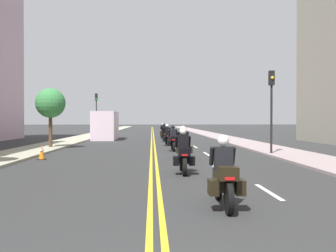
{
  "coord_description": "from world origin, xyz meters",
  "views": [
    {
      "loc": [
        -0.07,
        -2.47,
        1.93
      ],
      "look_at": [
        1.29,
        31.04,
        1.45
      ],
      "focal_mm": 42.12,
      "sensor_mm": 36.0,
      "label": 1
    }
  ],
  "objects_px": {
    "motorcycle_3": "(173,140)",
    "traffic_light_far": "(96,107)",
    "motorcycle_7": "(163,131)",
    "street_tree_1": "(50,103)",
    "motorcycle_4": "(167,137)",
    "motorcycle_2": "(183,146)",
    "motorcycle_6": "(164,133)",
    "motorcycle_0": "(224,178)",
    "parked_truck": "(106,127)",
    "motorcycle_1": "(183,155)",
    "motorcycle_5": "(165,134)",
    "traffic_cone_0": "(42,152)",
    "traffic_light_near": "(272,97)"
  },
  "relations": [
    {
      "from": "traffic_light_near",
      "to": "motorcycle_6",
      "type": "bearing_deg",
      "value": 105.35
    },
    {
      "from": "traffic_light_near",
      "to": "parked_truck",
      "type": "height_order",
      "value": "traffic_light_near"
    },
    {
      "from": "motorcycle_1",
      "to": "motorcycle_4",
      "type": "xyz_separation_m",
      "value": [
        0.03,
        15.85,
        0.02
      ]
    },
    {
      "from": "motorcycle_6",
      "to": "traffic_cone_0",
      "type": "relative_size",
      "value": 2.93
    },
    {
      "from": "motorcycle_3",
      "to": "traffic_light_far",
      "type": "relative_size",
      "value": 0.44
    },
    {
      "from": "motorcycle_1",
      "to": "motorcycle_3",
      "type": "distance_m",
      "value": 10.61
    },
    {
      "from": "traffic_light_far",
      "to": "motorcycle_6",
      "type": "bearing_deg",
      "value": -32.08
    },
    {
      "from": "motorcycle_4",
      "to": "street_tree_1",
      "type": "xyz_separation_m",
      "value": [
        -8.1,
        -2.87,
        2.4
      ]
    },
    {
      "from": "motorcycle_0",
      "to": "street_tree_1",
      "type": "distance_m",
      "value": 20.61
    },
    {
      "from": "motorcycle_5",
      "to": "motorcycle_4",
      "type": "bearing_deg",
      "value": -86.97
    },
    {
      "from": "motorcycle_4",
      "to": "motorcycle_3",
      "type": "bearing_deg",
      "value": -91.32
    },
    {
      "from": "motorcycle_2",
      "to": "motorcycle_7",
      "type": "relative_size",
      "value": 0.98
    },
    {
      "from": "motorcycle_3",
      "to": "traffic_light_far",
      "type": "xyz_separation_m",
      "value": [
        -7.77,
        21.03,
        2.78
      ]
    },
    {
      "from": "motorcycle_6",
      "to": "parked_truck",
      "type": "relative_size",
      "value": 0.33
    },
    {
      "from": "motorcycle_2",
      "to": "street_tree_1",
      "type": "bearing_deg",
      "value": 133.76
    },
    {
      "from": "motorcycle_0",
      "to": "motorcycle_5",
      "type": "xyz_separation_m",
      "value": [
        -0.39,
        27.05,
        -0.02
      ]
    },
    {
      "from": "motorcycle_2",
      "to": "street_tree_1",
      "type": "xyz_separation_m",
      "value": [
        -8.48,
        7.88,
        2.43
      ]
    },
    {
      "from": "traffic_cone_0",
      "to": "traffic_light_near",
      "type": "distance_m",
      "value": 12.51
    },
    {
      "from": "traffic_light_near",
      "to": "motorcycle_1",
      "type": "bearing_deg",
      "value": -126.93
    },
    {
      "from": "motorcycle_5",
      "to": "motorcycle_7",
      "type": "xyz_separation_m",
      "value": [
        0.1,
        10.6,
        0.02
      ]
    },
    {
      "from": "motorcycle_0",
      "to": "parked_truck",
      "type": "height_order",
      "value": "parked_truck"
    },
    {
      "from": "motorcycle_2",
      "to": "motorcycle_3",
      "type": "relative_size",
      "value": 0.98
    },
    {
      "from": "motorcycle_7",
      "to": "traffic_light_far",
      "type": "distance_m",
      "value": 8.22
    },
    {
      "from": "motorcycle_6",
      "to": "parked_truck",
      "type": "distance_m",
      "value": 6.02
    },
    {
      "from": "motorcycle_3",
      "to": "motorcycle_6",
      "type": "height_order",
      "value": "motorcycle_3"
    },
    {
      "from": "motorcycle_2",
      "to": "parked_truck",
      "type": "bearing_deg",
      "value": 103.4
    },
    {
      "from": "motorcycle_4",
      "to": "motorcycle_7",
      "type": "height_order",
      "value": "motorcycle_4"
    },
    {
      "from": "motorcycle_5",
      "to": "motorcycle_0",
      "type": "bearing_deg",
      "value": -85.85
    },
    {
      "from": "motorcycle_2",
      "to": "traffic_light_far",
      "type": "relative_size",
      "value": 0.43
    },
    {
      "from": "motorcycle_4",
      "to": "traffic_light_near",
      "type": "distance_m",
      "value": 10.46
    },
    {
      "from": "motorcycle_7",
      "to": "traffic_light_far",
      "type": "xyz_separation_m",
      "value": [
        -7.73,
        -0.37,
        2.78
      ]
    },
    {
      "from": "motorcycle_2",
      "to": "motorcycle_5",
      "type": "relative_size",
      "value": 0.97
    },
    {
      "from": "motorcycle_1",
      "to": "motorcycle_4",
      "type": "bearing_deg",
      "value": 90.46
    },
    {
      "from": "motorcycle_0",
      "to": "traffic_light_near",
      "type": "relative_size",
      "value": 0.47
    },
    {
      "from": "motorcycle_6",
      "to": "motorcycle_7",
      "type": "distance_m",
      "value": 5.18
    },
    {
      "from": "motorcycle_1",
      "to": "motorcycle_5",
      "type": "xyz_separation_m",
      "value": [
        0.06,
        21.41,
        -0.01
      ]
    },
    {
      "from": "motorcycle_5",
      "to": "traffic_light_near",
      "type": "distance_m",
      "value": 15.35
    },
    {
      "from": "motorcycle_6",
      "to": "motorcycle_3",
      "type": "bearing_deg",
      "value": -87.5
    },
    {
      "from": "motorcycle_2",
      "to": "motorcycle_1",
      "type": "bearing_deg",
      "value": -97.95
    },
    {
      "from": "parked_truck",
      "to": "motorcycle_2",
      "type": "bearing_deg",
      "value": -73.26
    },
    {
      "from": "motorcycle_3",
      "to": "street_tree_1",
      "type": "relative_size",
      "value": 0.53
    },
    {
      "from": "motorcycle_4",
      "to": "motorcycle_7",
      "type": "relative_size",
      "value": 1.0
    },
    {
      "from": "motorcycle_7",
      "to": "street_tree_1",
      "type": "relative_size",
      "value": 0.53
    },
    {
      "from": "motorcycle_1",
      "to": "motorcycle_3",
      "type": "bearing_deg",
      "value": 89.52
    },
    {
      "from": "motorcycle_1",
      "to": "traffic_cone_0",
      "type": "relative_size",
      "value": 3.08
    },
    {
      "from": "motorcycle_3",
      "to": "traffic_cone_0",
      "type": "bearing_deg",
      "value": -142.66
    },
    {
      "from": "motorcycle_5",
      "to": "traffic_light_near",
      "type": "xyz_separation_m",
      "value": [
        5.41,
        -14.14,
        2.58
      ]
    },
    {
      "from": "motorcycle_4",
      "to": "traffic_light_far",
      "type": "relative_size",
      "value": 0.44
    },
    {
      "from": "motorcycle_7",
      "to": "street_tree_1",
      "type": "xyz_separation_m",
      "value": [
        -8.23,
        -19.03,
        2.41
      ]
    },
    {
      "from": "motorcycle_5",
      "to": "motorcycle_7",
      "type": "height_order",
      "value": "motorcycle_5"
    }
  ]
}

